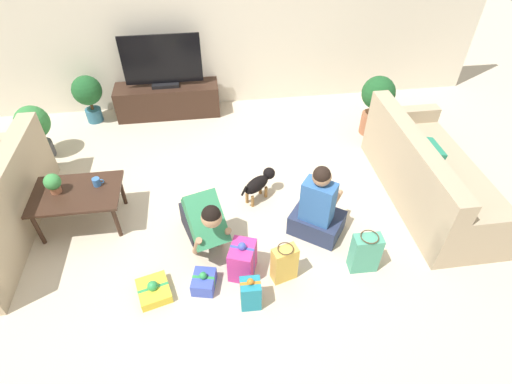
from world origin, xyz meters
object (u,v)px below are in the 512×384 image
Objects in this scene: person_sitting at (318,210)px; gift_box_c at (154,290)px; tv at (162,64)px; gift_box_a at (204,282)px; coffee_table at (77,196)px; gift_box_b at (242,260)px; gift_box_d at (251,293)px; person_kneeling at (204,221)px; gift_bag_a at (365,253)px; gift_bag_b at (284,263)px; tv_console at (168,100)px; sofa_right at (429,177)px; potted_plant_back_left at (88,94)px; tabletop_plant at (53,183)px; potted_plant_corner_right at (377,101)px; mug at (97,182)px; potted_plant_corner_left at (34,127)px; dog at (260,183)px.

person_sitting is 1.79m from gift_box_c.
tv is 3.34m from gift_box_a.
person_sitting is at bearing -11.16° from coffee_table.
gift_box_c is (-0.85, -0.14, -0.13)m from gift_box_b.
tv reaches higher than gift_box_d.
gift_bag_a is at bearing -35.15° from person_kneeling.
tv_console is at bearing 109.72° from gift_bag_b.
person_kneeling is at bearing 99.12° from sofa_right.
gift_bag_b is at bearing -70.28° from tv_console.
tabletop_plant is at bearing -88.71° from potted_plant_back_left.
sofa_right is 3.24m from gift_box_c.
tv is at bearing 68.68° from coffee_table.
gift_box_d is at bearing 118.04° from sofa_right.
potted_plant_corner_right reaches higher than mug.
gift_box_a is (-1.21, -0.54, -0.25)m from person_sitting.
potted_plant_corner_left is at bearing 132.83° from gift_box_d.
potted_plant_back_left is (-1.10, -0.05, -0.35)m from tv.
tv reaches higher than gift_bag_b.
potted_plant_corner_left is at bearing 6.81° from person_sitting.
gift_bag_a is (1.95, -3.22, -0.58)m from tv.
coffee_table is 0.25m from mug.
mug reaches higher than dog.
mug is at bearing 133.08° from gift_box_a.
gift_bag_b is at bearing -52.17° from person_kneeling.
potted_plant_corner_left is at bearing 139.55° from gift_bag_b.
coffee_table is at bearing -111.32° from tv_console.
coffee_table reaches higher than gift_box_b.
tv is 2.25m from mug.
potted_plant_back_left is 1.92× the size of gift_box_d.
tabletop_plant is (-1.06, -2.18, 0.33)m from tv_console.
potted_plant_corner_left is 3.15m from gift_box_a.
coffee_table is 2.11m from gift_box_d.
gift_box_a is at bearing -179.26° from gift_bag_a.
gift_bag_b is (0.07, -1.16, -0.03)m from dog.
tv_console is at bearing -22.78° from person_sitting.
sofa_right is 3.68m from mug.
potted_plant_back_left is at bearing 57.07° from potted_plant_corner_left.
person_sitting is 1.35m from gift_box_a.
mug reaches higher than gift_bag_a.
person_sitting is 2.33m from mug.
mug is (-1.04, 1.11, 0.41)m from gift_box_a.
dog is (0.65, 0.65, -0.12)m from person_kneeling.
sofa_right is at bearing -2.80° from mug.
mug is at bearing 7.16° from tabletop_plant.
person_kneeling is 0.87m from gift_box_d.
gift_box_c is 2.03m from gift_bag_a.
coffee_table is at bearing 55.55° from dog.
tabletop_plant is at bearing 160.85° from gift_bag_a.
tv is at bearing 2.59° from potted_plant_back_left.
tabletop_plant reaches higher than gift_box_c.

